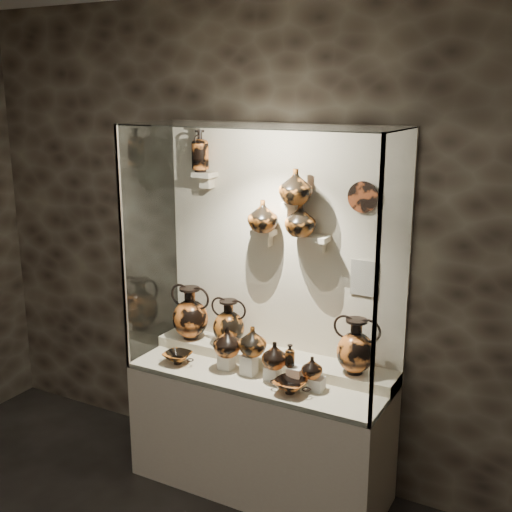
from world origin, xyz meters
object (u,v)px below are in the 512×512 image
at_px(amphora_left, 191,313).
at_px(kylix_right, 290,385).
at_px(ovoid_vase_c, 300,220).
at_px(jug_c, 275,355).
at_px(ovoid_vase_b, 296,186).
at_px(ovoid_vase_a, 263,216).
at_px(lekythos_tall, 200,148).
at_px(kylix_left, 178,357).
at_px(jug_a, 227,342).
at_px(jug_e, 312,367).
at_px(amphora_mid, 229,322).
at_px(amphora_right, 356,346).
at_px(jug_b, 253,341).
at_px(lekythos_small, 290,354).

xyz_separation_m(amphora_left, kylix_right, (0.93, -0.31, -0.21)).
xyz_separation_m(kylix_right, ovoid_vase_c, (-0.12, 0.36, 0.94)).
bearing_deg(jug_c, amphora_left, 173.19).
distance_m(jug_c, kylix_right, 0.23).
bearing_deg(ovoid_vase_b, ovoid_vase_a, -159.60).
height_order(amphora_left, lekythos_tall, lekythos_tall).
bearing_deg(kylix_left, jug_a, 35.00).
bearing_deg(ovoid_vase_c, jug_e, -38.36).
distance_m(amphora_left, lekythos_tall, 1.14).
bearing_deg(kylix_right, ovoid_vase_b, 115.61).
bearing_deg(jug_e, kylix_left, -160.63).
xyz_separation_m(kylix_right, ovoid_vase_b, (-0.15, 0.35, 1.15)).
bearing_deg(amphora_left, amphora_mid, -9.76).
relative_size(amphora_left, ovoid_vase_b, 1.73).
bearing_deg(ovoid_vase_b, amphora_mid, -154.99).
xyz_separation_m(kylix_left, lekythos_tall, (-0.03, 0.36, 1.35)).
height_order(jug_c, ovoid_vase_c, ovoid_vase_c).
bearing_deg(jug_a, amphora_right, 4.76).
bearing_deg(amphora_mid, amphora_left, -177.42).
distance_m(amphora_mid, lekythos_tall, 1.19).
distance_m(jug_b, ovoid_vase_c, 0.83).
relative_size(lekythos_small, ovoid_vase_a, 0.80).
bearing_deg(lekythos_small, lekythos_tall, 159.99).
relative_size(ovoid_vase_b, ovoid_vase_c, 1.06).
distance_m(lekythos_small, ovoid_vase_b, 1.03).
xyz_separation_m(jug_a, ovoid_vase_a, (0.12, 0.26, 0.79)).
relative_size(amphora_mid, kylix_right, 1.29).
bearing_deg(lekythos_small, kylix_right, -63.04).
distance_m(jug_a, ovoid_vase_c, 0.92).
xyz_separation_m(amphora_right, ovoid_vase_c, (-0.41, 0.04, 0.74)).
distance_m(amphora_left, kylix_right, 1.00).
bearing_deg(ovoid_vase_a, ovoid_vase_c, -0.72).
distance_m(jug_b, ovoid_vase_a, 0.80).
bearing_deg(amphora_left, jug_e, -25.02).
bearing_deg(ovoid_vase_b, jug_e, -23.71).
bearing_deg(lekythos_small, jug_a, 179.61).
bearing_deg(kylix_right, amphora_left, 164.22).
bearing_deg(ovoid_vase_c, ovoid_vase_a, -167.97).
xyz_separation_m(amphora_left, ovoid_vase_a, (0.54, 0.05, 0.73)).
bearing_deg(ovoid_vase_a, amphora_left, -175.18).
bearing_deg(jug_e, ovoid_vase_b, 149.35).
bearing_deg(jug_e, ovoid_vase_a, 166.62).
height_order(amphora_mid, lekythos_tall, lekythos_tall).
xyz_separation_m(lekythos_tall, ovoid_vase_c, (0.76, -0.04, -0.40)).
bearing_deg(ovoid_vase_a, amphora_mid, -173.26).
distance_m(jug_b, jug_c, 0.18).
bearing_deg(jug_b, jug_e, 12.72).
bearing_deg(jug_c, jug_e, 8.11).
height_order(amphora_left, ovoid_vase_c, ovoid_vase_c).
distance_m(jug_a, lekythos_small, 0.45).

